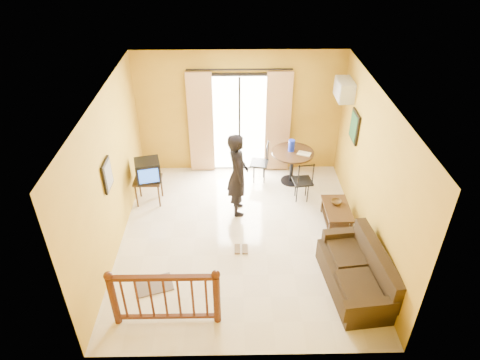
{
  "coord_description": "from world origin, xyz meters",
  "views": [
    {
      "loc": [
        -0.13,
        -6.14,
        5.36
      ],
      "look_at": [
        -0.03,
        0.2,
        1.16
      ],
      "focal_mm": 32.0,
      "sensor_mm": 36.0,
      "label": 1
    }
  ],
  "objects_px": {
    "television": "(148,170)",
    "coffee_table": "(337,213)",
    "sofa": "(358,274)",
    "dining_table": "(292,158)",
    "standing_person": "(238,175)"
  },
  "relations": [
    {
      "from": "dining_table",
      "to": "standing_person",
      "type": "height_order",
      "value": "standing_person"
    },
    {
      "from": "television",
      "to": "dining_table",
      "type": "bearing_deg",
      "value": -0.58
    },
    {
      "from": "television",
      "to": "coffee_table",
      "type": "distance_m",
      "value": 3.84
    },
    {
      "from": "coffee_table",
      "to": "sofa",
      "type": "bearing_deg",
      "value": -89.87
    },
    {
      "from": "television",
      "to": "sofa",
      "type": "xyz_separation_m",
      "value": [
        3.72,
        -2.46,
        -0.46
      ]
    },
    {
      "from": "sofa",
      "to": "dining_table",
      "type": "bearing_deg",
      "value": 95.99
    },
    {
      "from": "television",
      "to": "sofa",
      "type": "bearing_deg",
      "value": -47.35
    },
    {
      "from": "dining_table",
      "to": "standing_person",
      "type": "bearing_deg",
      "value": -138.85
    },
    {
      "from": "television",
      "to": "dining_table",
      "type": "xyz_separation_m",
      "value": [
        3.02,
        0.71,
        -0.16
      ]
    },
    {
      "from": "dining_table",
      "to": "sofa",
      "type": "xyz_separation_m",
      "value": [
        0.71,
        -3.18,
        -0.3
      ]
    },
    {
      "from": "television",
      "to": "coffee_table",
      "type": "bearing_deg",
      "value": -25.96
    },
    {
      "from": "sofa",
      "to": "standing_person",
      "type": "bearing_deg",
      "value": 125.53
    },
    {
      "from": "dining_table",
      "to": "coffee_table",
      "type": "xyz_separation_m",
      "value": [
        0.7,
        -1.51,
        -0.35
      ]
    },
    {
      "from": "television",
      "to": "sofa",
      "type": "distance_m",
      "value": 4.49
    },
    {
      "from": "dining_table",
      "to": "coffee_table",
      "type": "bearing_deg",
      "value": -65.07
    }
  ]
}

